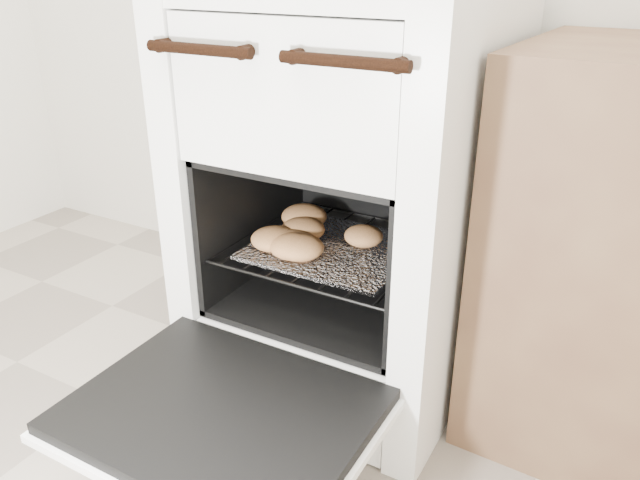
% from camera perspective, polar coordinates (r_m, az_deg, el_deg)
% --- Properties ---
extents(stove, '(0.64, 0.72, 0.99)m').
position_cam_1_polar(stove, '(1.52, 2.90, 3.98)').
color(stove, white).
rests_on(stove, ground).
extents(oven_door, '(0.58, 0.45, 0.04)m').
position_cam_1_polar(oven_door, '(1.25, -9.00, -15.47)').
color(oven_door, black).
rests_on(oven_door, stove).
extents(oven_rack, '(0.47, 0.45, 0.01)m').
position_cam_1_polar(oven_rack, '(1.50, 1.60, -0.67)').
color(oven_rack, black).
rests_on(oven_rack, stove).
extents(foil_sheet, '(0.36, 0.32, 0.01)m').
position_cam_1_polar(foil_sheet, '(1.48, 1.22, -0.75)').
color(foil_sheet, silver).
rests_on(foil_sheet, oven_rack).
extents(baked_rolls, '(0.32, 0.30, 0.06)m').
position_cam_1_polar(baked_rolls, '(1.48, -1.71, 0.40)').
color(baked_rolls, tan).
rests_on(baked_rolls, foil_sheet).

